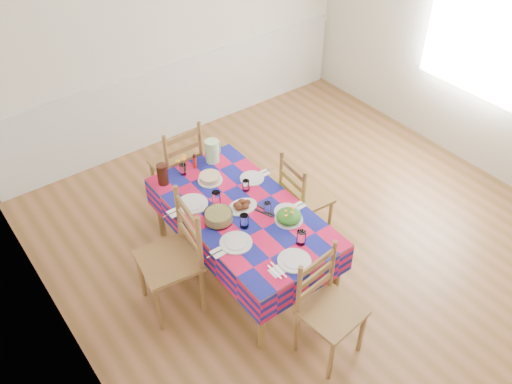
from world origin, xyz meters
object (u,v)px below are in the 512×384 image
(meat_platter, at_px, (242,206))
(tea_pitcher, at_px, (163,174))
(dining_table, at_px, (242,216))
(chair_near, at_px, (327,309))
(chair_right, at_px, (303,198))
(chair_far, at_px, (178,165))
(chair_left, at_px, (174,258))
(green_pitcher, at_px, (212,151))

(meat_platter, height_order, tea_pitcher, tea_pitcher)
(dining_table, distance_m, meat_platter, 0.10)
(chair_near, distance_m, chair_right, 1.28)
(chair_far, bearing_deg, meat_platter, 90.00)
(chair_right, bearing_deg, chair_left, 95.11)
(chair_right, bearing_deg, chair_near, 152.27)
(chair_near, height_order, chair_right, chair_near)
(chair_right, bearing_deg, chair_far, 37.12)
(dining_table, distance_m, chair_far, 1.08)
(meat_platter, relative_size, chair_far, 0.28)
(green_pitcher, bearing_deg, dining_table, -104.00)
(dining_table, distance_m, chair_near, 1.08)
(green_pitcher, relative_size, tea_pitcher, 1.13)
(tea_pitcher, distance_m, chair_left, 0.82)
(green_pitcher, xyz_separation_m, chair_far, (-0.18, 0.35, -0.30))
(meat_platter, bearing_deg, chair_right, -1.68)
(chair_far, bearing_deg, chair_near, 88.99)
(green_pitcher, height_order, chair_left, chair_left)
(chair_left, bearing_deg, meat_platter, 100.03)
(tea_pitcher, bearing_deg, dining_table, -63.79)
(chair_far, relative_size, chair_left, 0.93)
(green_pitcher, bearing_deg, meat_platter, -103.16)
(meat_platter, height_order, chair_right, chair_right)
(chair_near, height_order, chair_left, chair_left)
(dining_table, bearing_deg, chair_right, 0.29)
(green_pitcher, distance_m, tea_pitcher, 0.53)
(meat_platter, height_order, chair_near, chair_near)
(chair_near, height_order, chair_far, chair_far)
(dining_table, height_order, green_pitcher, green_pitcher)
(green_pitcher, xyz_separation_m, chair_left, (-0.85, -0.73, -0.26))
(dining_table, relative_size, chair_far, 1.76)
(dining_table, relative_size, green_pitcher, 7.81)
(green_pitcher, bearing_deg, chair_left, -139.62)
(chair_left, bearing_deg, dining_table, 98.14)
(chair_left, bearing_deg, chair_right, 98.01)
(chair_near, bearing_deg, dining_table, 83.36)
(chair_left, height_order, chair_right, chair_left)
(dining_table, xyz_separation_m, chair_far, (0.00, 1.07, -0.12))
(dining_table, distance_m, tea_pitcher, 0.80)
(dining_table, relative_size, chair_near, 1.82)
(green_pitcher, relative_size, chair_left, 0.21)
(chair_far, xyz_separation_m, chair_right, (0.68, -1.07, -0.03))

